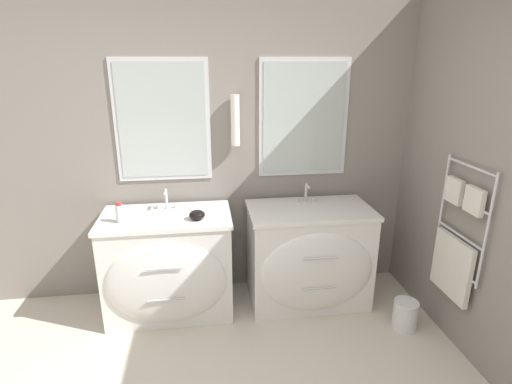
# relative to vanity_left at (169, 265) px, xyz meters

# --- Properties ---
(wall_back) EXTENTS (5.36, 0.15, 2.60)m
(wall_back) POSITION_rel_vanity_left_xyz_m (0.26, 0.40, 0.87)
(wall_back) COLOR gray
(wall_back) RESTS_ON ground_plane
(wall_right) EXTENTS (0.13, 3.96, 2.60)m
(wall_right) POSITION_rel_vanity_left_xyz_m (2.16, -0.71, 0.86)
(wall_right) COLOR gray
(wall_right) RESTS_ON ground_plane
(vanity_left) EXTENTS (1.03, 0.66, 0.86)m
(vanity_left) POSITION_rel_vanity_left_xyz_m (0.00, 0.00, 0.00)
(vanity_left) COLOR white
(vanity_left) RESTS_ON ground_plane
(vanity_right) EXTENTS (1.03, 0.66, 0.86)m
(vanity_right) POSITION_rel_vanity_left_xyz_m (1.18, 0.00, 0.00)
(vanity_right) COLOR white
(vanity_right) RESTS_ON ground_plane
(faucet_left) EXTENTS (0.17, 0.11, 0.17)m
(faucet_left) POSITION_rel_vanity_left_xyz_m (0.00, 0.18, 0.51)
(faucet_left) COLOR silver
(faucet_left) RESTS_ON vanity_left
(faucet_right) EXTENTS (0.17, 0.11, 0.17)m
(faucet_right) POSITION_rel_vanity_left_xyz_m (1.18, 0.18, 0.51)
(faucet_right) COLOR silver
(faucet_right) RESTS_ON vanity_right
(toiletry_bottle) EXTENTS (0.06, 0.06, 0.16)m
(toiletry_bottle) POSITION_rel_vanity_left_xyz_m (-0.33, -0.06, 0.50)
(toiletry_bottle) COLOR silver
(toiletry_bottle) RESTS_ON vanity_left
(amenity_bowl) EXTENTS (0.12, 0.12, 0.07)m
(amenity_bowl) POSITION_rel_vanity_left_xyz_m (0.25, -0.08, 0.46)
(amenity_bowl) COLOR black
(amenity_bowl) RESTS_ON vanity_left
(waste_bin) EXTENTS (0.19, 0.19, 0.24)m
(waste_bin) POSITION_rel_vanity_left_xyz_m (1.85, -0.48, -0.31)
(waste_bin) COLOR silver
(waste_bin) RESTS_ON ground_plane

